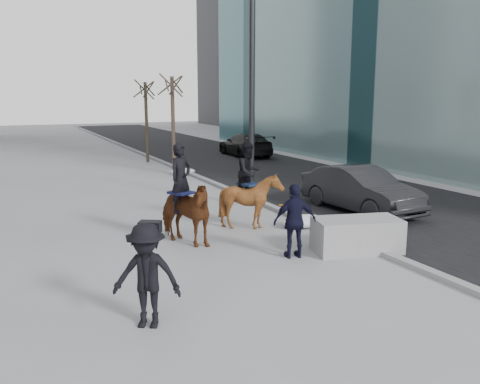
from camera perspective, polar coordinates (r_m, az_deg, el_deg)
name	(u,v)px	position (r m, az deg, el deg)	size (l,w,h in m)	color
ground	(263,267)	(11.41, 2.59, -8.46)	(120.00, 120.00, 0.00)	gray
road	(297,179)	(23.24, 6.43, 1.48)	(8.00, 90.00, 0.01)	black
curb	(216,184)	(21.43, -2.72, 0.89)	(0.25, 90.00, 0.12)	gray
planter	(357,235)	(12.71, 12.99, -4.75)	(2.07, 1.03, 0.83)	gray
car_near	(360,189)	(17.01, 13.36, 0.30)	(1.57, 4.49, 1.48)	black
car_far	(245,145)	(31.67, 0.59, 5.35)	(2.02, 4.97, 1.44)	black
tree_near	(173,121)	(24.53, -7.53, 7.96)	(1.20, 1.20, 5.12)	#3B2E23
tree_far	(146,118)	(29.22, -10.47, 8.16)	(1.20, 1.20, 4.95)	#33291E
mounted_left	(183,208)	(12.96, -6.41, -1.75)	(1.66, 2.19, 2.57)	#451B0D
mounted_right	(250,194)	(14.43, 1.18, -0.26)	(1.63, 1.74, 2.46)	#45220D
feeder	(295,221)	(11.91, 6.18, -3.27)	(1.09, 0.96, 1.75)	black
camera_crew	(147,275)	(8.51, -10.43, -9.17)	(1.31, 1.14, 1.75)	black
lamppost	(255,56)	(17.00, 1.67, 14.99)	(0.25, 2.35, 9.09)	black
snow_piles	(239,195)	(18.64, -0.11, -0.29)	(1.36, 11.61, 0.35)	silver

